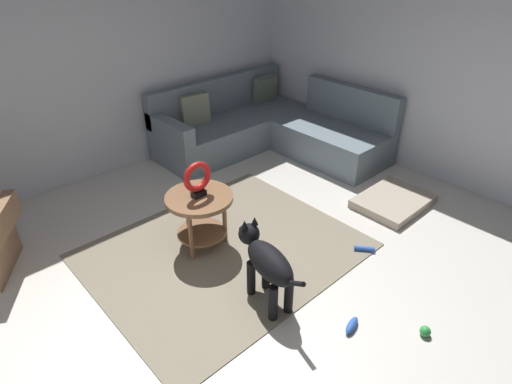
% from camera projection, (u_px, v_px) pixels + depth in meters
% --- Properties ---
extents(ground_plane, '(6.00, 6.00, 0.10)m').
position_uv_depth(ground_plane, '(266.00, 304.00, 3.34)').
color(ground_plane, silver).
extents(wall_back, '(6.00, 0.12, 2.70)m').
position_uv_depth(wall_back, '(77.00, 60.00, 4.48)').
color(wall_back, silver).
rests_on(wall_back, ground_plane).
extents(wall_right, '(0.12, 6.00, 2.70)m').
position_uv_depth(wall_right, '(471.00, 64.00, 4.34)').
color(wall_right, silver).
rests_on(wall_right, ground_plane).
extents(area_rug, '(2.30, 1.90, 0.01)m').
position_uv_depth(area_rug, '(225.00, 250.00, 3.84)').
color(area_rug, gray).
rests_on(area_rug, ground_plane).
extents(sectional_couch, '(2.20, 2.25, 0.88)m').
position_uv_depth(sectional_couch, '(268.00, 129.00, 5.60)').
color(sectional_couch, slate).
rests_on(sectional_couch, ground_plane).
extents(side_table, '(0.60, 0.60, 0.54)m').
position_uv_depth(side_table, '(200.00, 208.00, 3.70)').
color(side_table, brown).
rests_on(side_table, ground_plane).
extents(torus_sculpture, '(0.28, 0.08, 0.33)m').
position_uv_depth(torus_sculpture, '(198.00, 179.00, 3.55)').
color(torus_sculpture, black).
rests_on(torus_sculpture, side_table).
extents(dog_bed_mat, '(0.80, 0.60, 0.09)m').
position_uv_depth(dog_bed_mat, '(393.00, 201.00, 4.49)').
color(dog_bed_mat, '#B2A38E').
rests_on(dog_bed_mat, ground_plane).
extents(dog, '(0.32, 0.84, 0.63)m').
position_uv_depth(dog, '(267.00, 262.00, 3.13)').
color(dog, black).
rests_on(dog, ground_plane).
extents(dog_toy_ball, '(0.08, 0.08, 0.08)m').
position_uv_depth(dog_toy_ball, '(425.00, 331.00, 2.99)').
color(dog_toy_ball, green).
rests_on(dog_toy_ball, ground_plane).
extents(dog_toy_rope, '(0.15, 0.17, 0.05)m').
position_uv_depth(dog_toy_rope, '(364.00, 249.00, 3.82)').
color(dog_toy_rope, blue).
rests_on(dog_toy_rope, ground_plane).
extents(dog_toy_bone, '(0.19, 0.10, 0.06)m').
position_uv_depth(dog_toy_bone, '(352.00, 325.00, 3.05)').
color(dog_toy_bone, blue).
rests_on(dog_toy_bone, ground_plane).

